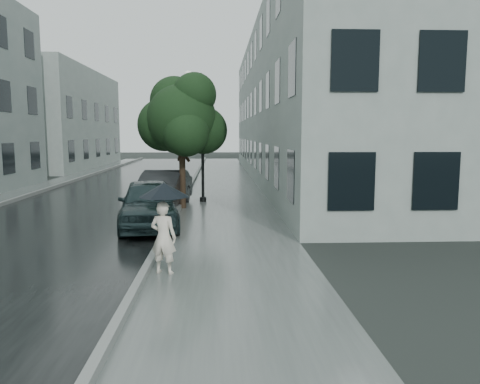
{
  "coord_description": "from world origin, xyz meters",
  "views": [
    {
      "loc": [
        -0.09,
        -10.24,
        2.82
      ],
      "look_at": [
        0.47,
        1.83,
        1.3
      ],
      "focal_mm": 35.0,
      "sensor_mm": 36.0,
      "label": 1
    }
  ],
  "objects_px": {
    "car_far": "(163,189)",
    "car_near": "(149,203)",
    "lamp_post": "(199,128)",
    "street_tree": "(182,118)",
    "pedestrian": "(163,238)"
  },
  "relations": [
    {
      "from": "car_far",
      "to": "car_near",
      "type": "bearing_deg",
      "value": -81.81
    },
    {
      "from": "lamp_post",
      "to": "car_far",
      "type": "height_order",
      "value": "lamp_post"
    },
    {
      "from": "street_tree",
      "to": "car_near",
      "type": "distance_m",
      "value": 4.61
    },
    {
      "from": "pedestrian",
      "to": "street_tree",
      "type": "height_order",
      "value": "street_tree"
    },
    {
      "from": "pedestrian",
      "to": "street_tree",
      "type": "distance_m",
      "value": 8.88
    },
    {
      "from": "street_tree",
      "to": "car_far",
      "type": "distance_m",
      "value": 2.78
    },
    {
      "from": "pedestrian",
      "to": "car_near",
      "type": "relative_size",
      "value": 0.35
    },
    {
      "from": "lamp_post",
      "to": "car_near",
      "type": "xyz_separation_m",
      "value": [
        -1.32,
        -5.18,
        -2.29
      ]
    },
    {
      "from": "lamp_post",
      "to": "pedestrian",
      "type": "bearing_deg",
      "value": -108.09
    },
    {
      "from": "car_near",
      "to": "pedestrian",
      "type": "bearing_deg",
      "value": -86.35
    },
    {
      "from": "pedestrian",
      "to": "car_far",
      "type": "bearing_deg",
      "value": -65.05
    },
    {
      "from": "car_far",
      "to": "street_tree",
      "type": "bearing_deg",
      "value": -4.1
    },
    {
      "from": "street_tree",
      "to": "car_near",
      "type": "xyz_separation_m",
      "value": [
        -0.75,
        -3.7,
        -2.64
      ]
    },
    {
      "from": "car_near",
      "to": "car_far",
      "type": "bearing_deg",
      "value": 82.26
    },
    {
      "from": "pedestrian",
      "to": "lamp_post",
      "type": "distance_m",
      "value": 10.22
    }
  ]
}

